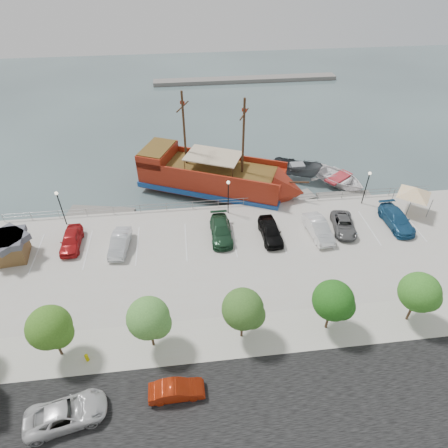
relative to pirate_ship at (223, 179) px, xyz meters
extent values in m
plane|color=#364548|center=(-0.09, -11.90, -2.21)|extent=(160.00, 160.00, 0.00)
cube|color=black|center=(-0.09, -27.90, -1.20)|extent=(100.00, 8.00, 0.04)
cube|color=#B6B29D|center=(-0.09, -21.90, -1.19)|extent=(100.00, 4.00, 0.05)
cylinder|color=gray|center=(-0.09, -4.10, -0.26)|extent=(50.00, 0.06, 0.06)
cylinder|color=gray|center=(-0.09, -4.10, -0.66)|extent=(50.00, 0.06, 0.06)
cube|color=slate|center=(9.91, 43.10, -1.81)|extent=(40.00, 3.00, 0.80)
cube|color=maroon|center=(-1.38, 0.62, -0.10)|extent=(18.43, 12.29, 2.88)
cube|color=navy|center=(-1.38, 0.62, -1.04)|extent=(18.87, 12.73, 0.66)
cone|color=maroon|center=(7.52, -3.37, -0.10)|extent=(5.41, 6.30, 5.31)
cube|color=maroon|center=(-7.94, 3.56, 2.11)|extent=(5.29, 6.41, 1.55)
cube|color=brown|center=(-7.94, 3.56, 2.94)|extent=(4.91, 5.91, 0.13)
cube|color=brown|center=(-0.87, 0.39, 1.39)|extent=(15.13, 10.33, 0.17)
cube|color=maroon|center=(-0.29, 3.04, 1.72)|extent=(16.26, 7.44, 0.77)
cube|color=maroon|center=(-2.46, -1.81, 1.72)|extent=(16.26, 7.44, 0.77)
cylinder|color=#382111|center=(2.16, -0.97, 5.88)|extent=(0.35, 0.35, 9.08)
cylinder|color=#382111|center=(-4.41, 1.97, 5.88)|extent=(0.35, 0.35, 9.08)
cylinder|color=#382111|center=(2.16, -0.97, 8.64)|extent=(1.50, 3.09, 0.15)
cylinder|color=#382111|center=(-4.41, 1.97, 8.64)|extent=(1.50, 3.09, 0.15)
cube|color=beige|center=(-1.17, 0.53, 3.00)|extent=(7.58, 6.46, 0.13)
cylinder|color=#382111|center=(8.22, -3.68, 1.23)|extent=(2.59, 1.29, 0.66)
imported|color=#494E52|center=(10.12, 2.45, -0.95)|extent=(6.87, 5.12, 2.51)
imported|color=white|center=(15.20, 0.40, -1.45)|extent=(8.47, 9.00, 1.52)
cube|color=slate|center=(-14.89, -2.70, -1.99)|extent=(8.00, 3.68, 0.44)
cube|color=gray|center=(7.58, -2.70, -2.00)|extent=(7.65, 4.13, 0.42)
cube|color=slate|center=(14.98, -2.70, -2.01)|extent=(6.77, 2.04, 0.38)
cube|color=brown|center=(-22.17, -10.24, -0.16)|extent=(3.17, 3.17, 2.09)
cube|color=#43444E|center=(-22.17, -10.24, 1.13)|extent=(3.59, 3.59, 0.67)
cylinder|color=slate|center=(18.96, -6.37, -0.02)|extent=(0.08, 0.08, 2.38)
cylinder|color=slate|center=(21.75, -6.04, -0.02)|extent=(0.08, 0.08, 2.38)
cylinder|color=slate|center=(19.28, -9.16, -0.02)|extent=(0.08, 0.08, 2.38)
cylinder|color=slate|center=(22.08, -8.83, -0.02)|extent=(0.08, 0.08, 2.38)
pyramid|color=white|center=(20.52, -7.60, 2.09)|extent=(5.04, 5.04, 0.97)
imported|color=silver|center=(-13.56, -26.95, -0.48)|extent=(5.62, 3.44, 1.46)
imported|color=#9F240B|center=(-6.32, -26.16, -0.57)|extent=(3.92, 1.46, 1.28)
cylinder|color=#C0B500|center=(-13.01, -22.70, -0.89)|extent=(0.25, 0.25, 0.63)
sphere|color=#C0B500|center=(-13.01, -22.70, -0.56)|extent=(0.27, 0.27, 0.27)
cylinder|color=black|center=(-18.09, -5.40, 0.79)|extent=(0.12, 0.12, 4.00)
sphere|color=#FFF2CC|center=(-18.09, -5.40, 2.89)|extent=(0.36, 0.36, 0.36)
cylinder|color=black|center=(-0.09, -5.40, 0.79)|extent=(0.12, 0.12, 4.00)
sphere|color=#FFF2CC|center=(-0.09, -5.40, 2.89)|extent=(0.36, 0.36, 0.36)
cylinder|color=black|center=(15.91, -5.40, 0.79)|extent=(0.12, 0.12, 4.00)
sphere|color=#FFF2CC|center=(15.91, -5.40, 2.89)|extent=(0.36, 0.36, 0.36)
cylinder|color=#473321|center=(-15.09, -21.90, -0.11)|extent=(0.20, 0.20, 2.20)
sphere|color=#335E18|center=(-15.09, -21.90, 2.19)|extent=(3.20, 3.20, 3.20)
sphere|color=#335E18|center=(-14.49, -22.20, 1.79)|extent=(2.20, 2.20, 2.20)
cylinder|color=#473321|center=(-8.09, -21.90, -0.11)|extent=(0.20, 0.20, 2.20)
sphere|color=#40752E|center=(-8.09, -21.90, 2.19)|extent=(3.20, 3.20, 3.20)
sphere|color=#40752E|center=(-7.49, -22.20, 1.79)|extent=(2.20, 2.20, 2.20)
cylinder|color=#473321|center=(-1.09, -21.90, -0.11)|extent=(0.20, 0.20, 2.20)
sphere|color=#31571E|center=(-1.09, -21.90, 2.19)|extent=(3.20, 3.20, 3.20)
sphere|color=#31571E|center=(-0.49, -22.20, 1.79)|extent=(2.20, 2.20, 2.20)
cylinder|color=#473321|center=(5.91, -21.90, -0.11)|extent=(0.20, 0.20, 2.20)
sphere|color=#1B4E13|center=(5.91, -21.90, 2.19)|extent=(3.20, 3.20, 3.20)
sphere|color=#1B4E13|center=(6.51, -22.20, 1.79)|extent=(2.20, 2.20, 2.20)
cylinder|color=#473321|center=(12.91, -21.90, -0.11)|extent=(0.20, 0.20, 2.20)
sphere|color=#2D661D|center=(12.91, -21.90, 2.19)|extent=(3.20, 3.20, 3.20)
sphere|color=#2D661D|center=(13.51, -22.20, 1.79)|extent=(2.20, 2.20, 2.20)
imported|color=#AC1618|center=(-16.70, -9.13, -0.42)|extent=(1.92, 4.63, 1.57)
imported|color=silver|center=(-11.72, -10.17, -0.45)|extent=(2.11, 4.77, 1.52)
imported|color=#1B3F27|center=(-1.36, -9.43, -0.43)|extent=(2.23, 5.35, 1.55)
imported|color=black|center=(3.78, -10.17, -0.37)|extent=(2.12, 4.96, 1.67)
imported|color=silver|center=(8.88, -10.38, -0.37)|extent=(2.25, 5.20, 1.67)
imported|color=#5C5C5C|center=(11.88, -9.88, -0.54)|extent=(2.99, 5.08, 1.32)
imported|color=navy|center=(17.88, -9.79, -0.41)|extent=(2.38, 5.53, 1.59)
camera|label=1|loc=(-4.57, -39.47, 24.64)|focal=30.00mm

